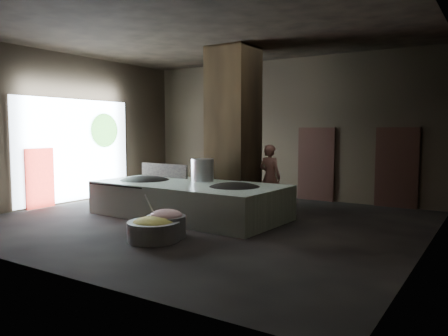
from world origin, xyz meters
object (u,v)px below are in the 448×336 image
Objects in this scene: cook at (270,177)px; veg_basin at (154,231)px; stock_pot at (202,171)px; hearth_platform at (188,200)px; wok_right at (234,191)px; wok_left at (145,184)px; meat_basin at (166,226)px.

cook is 1.72× the size of veg_basin.
stock_pot is 0.36× the size of cook.
wok_right is (1.35, 0.05, 0.32)m from hearth_platform.
wok_left is (-1.45, -0.05, 0.32)m from hearth_platform.
cook is at bearing 60.02° from hearth_platform.
stock_pot is (1.50, 0.60, 0.38)m from wok_left.
stock_pot reaches higher than meat_basin.
wok_left is 0.86× the size of cook.
stock_pot is 0.61× the size of veg_basin.
meat_basin is at bearing -39.19° from wok_left.
veg_basin is (-0.44, -2.41, -0.56)m from wok_right.
wok_left is 2.80m from wok_right.
cook is at bearing 84.99° from veg_basin.
wok_left reaches higher than meat_basin.
cook is at bearing 37.27° from wok_left.
wok_left is 1.91× the size of meat_basin.
cook is (1.30, 2.04, 0.48)m from hearth_platform.
cook is at bearing 91.46° from wok_right.
stock_pot is 2.85m from meat_basin.
hearth_platform is 6.07× the size of meat_basin.
wok_right is 1.78× the size of meat_basin.
cook is at bearing 84.98° from meat_basin.
hearth_platform is 1.39m from wok_right.
hearth_platform is 3.17× the size of wok_left.
stock_pot is at bearing 109.30° from meat_basin.
wok_left is at bearing 44.32° from cook.
wok_right is at bearing -21.04° from stock_pot.
wok_left is 3.46m from cook.
cook is (1.25, 1.49, -0.22)m from stock_pot.
cook is (2.75, 2.09, 0.16)m from wok_left.
stock_pot is 0.79× the size of meat_basin.
cook reaches higher than hearth_platform.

